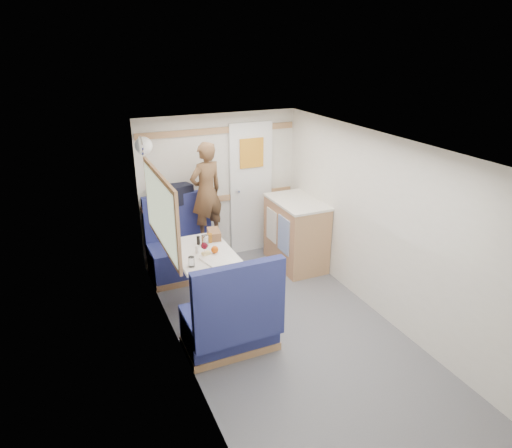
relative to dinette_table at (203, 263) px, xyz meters
name	(u,v)px	position (x,y,z in m)	size (l,w,h in m)	color
floor	(296,341)	(0.65, -1.00, -0.57)	(4.50, 4.50, 0.00)	#515156
ceiling	(304,149)	(0.65, -1.00, 1.43)	(4.50, 4.50, 0.00)	silver
wall_back	(220,188)	(0.65, 1.25, 0.43)	(2.20, 0.02, 2.00)	silver
wall_left	(186,276)	(-0.45, -1.00, 0.43)	(0.02, 4.50, 2.00)	silver
wall_right	(393,235)	(1.75, -1.00, 0.43)	(0.02, 4.50, 2.00)	silver
oak_trim_low	(221,199)	(0.65, 1.23, 0.28)	(2.15, 0.02, 0.08)	#AE774E
oak_trim_high	(218,131)	(0.65, 1.23, 1.21)	(2.15, 0.02, 0.08)	#AE774E
side_window	(160,211)	(-0.43, 0.00, 0.68)	(0.04, 1.30, 0.72)	#99A188
rear_door	(251,186)	(1.10, 1.22, 0.41)	(0.62, 0.12, 1.86)	white
dinette_table	(203,263)	(0.00, 0.00, 0.00)	(0.62, 0.92, 0.72)	white
bench_far	(184,254)	(0.00, 0.86, -0.27)	(0.90, 0.59, 1.05)	navy
bench_near	(232,324)	(0.00, -0.86, -0.27)	(0.90, 0.59, 1.05)	navy
ledge	(176,205)	(0.00, 1.12, 0.31)	(0.90, 0.14, 0.04)	#AE774E
dome_light	(143,146)	(-0.39, 0.85, 1.18)	(0.20, 0.20, 0.20)	white
galley_counter	(296,233)	(1.47, 0.55, -0.10)	(0.57, 0.92, 0.92)	#AE774E
person	(206,192)	(0.34, 0.89, 0.52)	(0.47, 0.31, 1.28)	brown
duffel_bag	(172,195)	(-0.04, 1.12, 0.46)	(0.51, 0.24, 0.24)	black
tray	(219,261)	(0.07, -0.32, 0.16)	(0.27, 0.36, 0.02)	white
orange_fruit	(215,250)	(0.09, -0.15, 0.21)	(0.08, 0.08, 0.08)	#EF5D0A
cheese_block	(206,253)	(-0.01, -0.15, 0.19)	(0.09, 0.05, 0.03)	#F4D78D
wine_glass	(204,246)	(-0.03, -0.16, 0.28)	(0.08, 0.08, 0.17)	white
tumbler_left	(191,262)	(-0.22, -0.32, 0.21)	(0.07, 0.07, 0.11)	white
tumbler_right	(205,240)	(0.06, 0.12, 0.22)	(0.08, 0.08, 0.12)	white
beer_glass	(209,238)	(0.14, 0.18, 0.21)	(0.07, 0.07, 0.10)	#945615
pepper_grinder	(198,240)	(0.01, 0.18, 0.20)	(0.04, 0.04, 0.10)	black
salt_grinder	(197,250)	(-0.08, -0.04, 0.20)	(0.04, 0.04, 0.09)	white
bread_loaf	(214,234)	(0.22, 0.27, 0.20)	(0.13, 0.24, 0.10)	#8C5D3B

